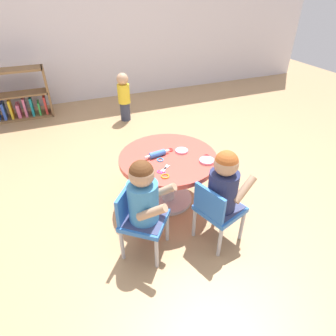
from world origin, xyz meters
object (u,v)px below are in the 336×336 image
seated_child_left (144,194)px  seated_child_right (224,183)px  child_chair_right (217,210)px  craft_table (168,168)px  toddler_standing (124,96)px  rolling_pin (157,154)px  craft_scissors (163,171)px  bookshelf_low (15,99)px  child_chair_left (140,218)px

seated_child_left → seated_child_right: bearing=-9.5°
child_chair_right → craft_table: bearing=105.1°
craft_table → child_chair_right: size_ratio=1.55×
seated_child_right → toddler_standing: seated_child_right is taller
seated_child_right → rolling_pin: seated_child_right is taller
child_chair_right → seated_child_right: (0.04, 0.01, 0.23)m
craft_table → child_chair_right: (0.16, -0.58, -0.05)m
seated_child_right → craft_scissors: size_ratio=3.74×
bookshelf_low → seated_child_right: bearing=-64.1°
rolling_pin → seated_child_right: bearing=-65.1°
child_chair_left → toddler_standing: bearing=77.8°
child_chair_left → child_chair_right: size_ratio=1.00×
bookshelf_low → craft_scissors: bookshelf_low is taller
seated_child_left → child_chair_right: seated_child_left is taller
craft_scissors → seated_child_right: bearing=-50.5°
bookshelf_low → craft_scissors: 2.99m
seated_child_right → bookshelf_low: size_ratio=0.55×
child_chair_left → seated_child_right: 0.64m
craft_table → toddler_standing: (0.11, 1.90, 0.01)m
seated_child_left → child_chair_right: size_ratio=0.95×
rolling_pin → child_chair_right: bearing=-68.5°
toddler_standing → rolling_pin: size_ratio=2.91×
toddler_standing → child_chair_left: bearing=-102.2°
child_chair_right → toddler_standing: toddler_standing is taller
seated_child_left → craft_scissors: 0.38m
child_chair_left → bookshelf_low: bookshelf_low is taller
bookshelf_low → rolling_pin: bookshelf_low is taller
child_chair_right → bookshelf_low: size_ratio=0.58×
seated_child_left → craft_table: bearing=52.0°
child_chair_left → toddler_standing: 2.40m
toddler_standing → rolling_pin: toddler_standing is taller
rolling_pin → craft_scissors: bearing=-98.6°
seated_child_right → bookshelf_low: bearing=115.9°
child_chair_right → toddler_standing: 2.47m
craft_table → rolling_pin: 0.17m
child_chair_right → rolling_pin: bearing=111.5°
seated_child_right → craft_scissors: bearing=129.5°
rolling_pin → seated_child_left: bearing=-119.4°
toddler_standing → seated_child_left: bearing=-101.4°
child_chair_left → craft_table: bearing=48.2°
toddler_standing → craft_scissors: size_ratio=4.93×
rolling_pin → craft_scissors: rolling_pin is taller
toddler_standing → craft_scissors: bearing=-96.2°
craft_scissors → rolling_pin: bearing=81.4°
craft_table → bookshelf_low: bookshelf_low is taller
craft_table → seated_child_left: bearing=-128.0°
craft_table → rolling_pin: (-0.08, 0.03, 0.15)m
craft_table → child_chair_right: 0.60m
seated_child_left → rolling_pin: bearing=60.6°
craft_scissors → toddler_standing: bearing=83.8°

